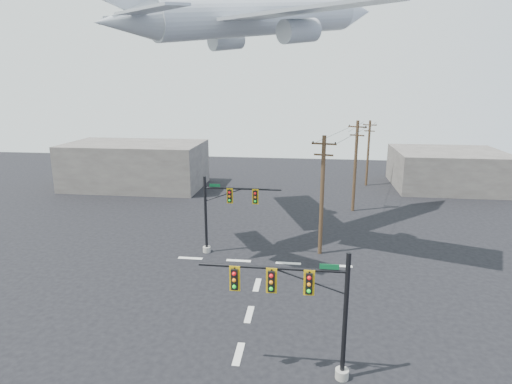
# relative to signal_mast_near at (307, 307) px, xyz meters

# --- Properties ---
(ground) EXTENTS (120.00, 120.00, 0.00)m
(ground) POSITION_rel_signal_mast_near_xyz_m (-3.52, 1.29, -3.74)
(ground) COLOR black
(ground) RESTS_ON ground
(lane_markings) EXTENTS (14.00, 21.20, 0.01)m
(lane_markings) POSITION_rel_signal_mast_near_xyz_m (-3.52, 6.63, -3.73)
(lane_markings) COLOR beige
(lane_markings) RESTS_ON ground
(signal_mast_near) EXTENTS (7.27, 0.72, 6.56)m
(signal_mast_near) POSITION_rel_signal_mast_near_xyz_m (0.00, 0.00, 0.00)
(signal_mast_near) COLOR gray
(signal_mast_near) RESTS_ON ground
(signal_mast_far) EXTENTS (6.58, 0.72, 6.55)m
(signal_mast_far) POSITION_rel_signal_mast_near_xyz_m (-7.14, 14.72, -0.21)
(signal_mast_far) COLOR gray
(signal_mast_far) RESTS_ON ground
(utility_pole_a) EXTENTS (1.96, 0.57, 9.90)m
(utility_pole_a) POSITION_rel_signal_mast_near_xyz_m (0.99, 15.68, 1.44)
(utility_pole_a) COLOR #47301E
(utility_pole_a) RESTS_ON ground
(utility_pole_b) EXTENTS (1.89, 0.97, 9.99)m
(utility_pole_b) POSITION_rel_signal_mast_near_xyz_m (4.86, 28.51, 1.48)
(utility_pole_b) COLOR #47301E
(utility_pole_b) RESTS_ON ground
(utility_pole_c) EXTENTS (1.74, 0.80, 8.95)m
(utility_pole_c) POSITION_rel_signal_mast_near_xyz_m (7.80, 41.01, 0.94)
(utility_pole_c) COLOR #47301E
(utility_pole_c) RESTS_ON ground
(power_lines) EXTENTS (8.54, 25.34, 0.48)m
(power_lines) POSITION_rel_signal_mast_near_xyz_m (4.59, 28.29, 5.26)
(power_lines) COLOR black
(airliner) EXTENTS (23.37, 23.47, 7.41)m
(airliner) POSITION_rel_signal_mast_near_xyz_m (-4.44, 19.49, 15.43)
(airliner) COLOR #A2A7AE
(building_left) EXTENTS (18.00, 10.00, 6.00)m
(building_left) POSITION_rel_signal_mast_near_xyz_m (-23.52, 36.29, -0.74)
(building_left) COLOR slate
(building_left) RESTS_ON ground
(building_right) EXTENTS (14.00, 12.00, 5.00)m
(building_right) POSITION_rel_signal_mast_near_xyz_m (18.48, 41.29, -1.24)
(building_right) COLOR slate
(building_right) RESTS_ON ground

